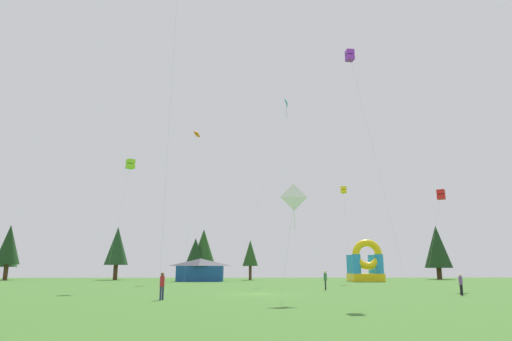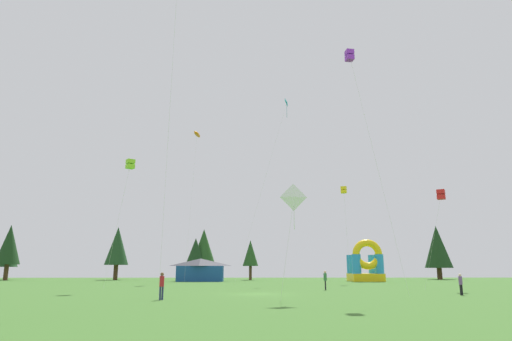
{
  "view_description": "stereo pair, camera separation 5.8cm",
  "coord_description": "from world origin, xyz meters",
  "px_view_note": "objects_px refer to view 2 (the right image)",
  "views": [
    {
      "loc": [
        -0.95,
        -35.97,
        2.01
      ],
      "look_at": [
        0.0,
        14.76,
        13.14
      ],
      "focal_mm": 31.21,
      "sensor_mm": 36.0,
      "label": 1
    },
    {
      "loc": [
        -0.89,
        -35.97,
        2.01
      ],
      "look_at": [
        0.0,
        14.76,
        13.14
      ],
      "focal_mm": 31.21,
      "sensor_mm": 36.0,
      "label": 2
    }
  ],
  "objects_px": {
    "kite_purple_box": "(350,56)",
    "kite_orange_parafoil": "(197,134)",
    "person_left_edge": "(461,282)",
    "kite_teal_diamond": "(287,104)",
    "person_midfield": "(325,278)",
    "inflatable_yellow_castle": "(366,266)",
    "kite_lime_box": "(130,164)",
    "kite_white_diamond": "(294,198)",
    "kite_yellow_box": "(344,190)",
    "person_far_side": "(162,284)",
    "kite_red_box": "(441,195)",
    "festival_tent": "(200,270)"
  },
  "relations": [
    {
      "from": "person_midfield",
      "to": "kite_orange_parafoil",
      "type": "bearing_deg",
      "value": 40.18
    },
    {
      "from": "kite_red_box",
      "to": "inflatable_yellow_castle",
      "type": "relative_size",
      "value": 1.52
    },
    {
      "from": "kite_red_box",
      "to": "kite_lime_box",
      "type": "bearing_deg",
      "value": -179.26
    },
    {
      "from": "kite_purple_box",
      "to": "kite_orange_parafoil",
      "type": "relative_size",
      "value": 0.84
    },
    {
      "from": "kite_teal_diamond",
      "to": "festival_tent",
      "type": "distance_m",
      "value": 28.27
    },
    {
      "from": "person_midfield",
      "to": "kite_purple_box",
      "type": "bearing_deg",
      "value": -167.5
    },
    {
      "from": "kite_teal_diamond",
      "to": "kite_white_diamond",
      "type": "distance_m",
      "value": 40.54
    },
    {
      "from": "kite_purple_box",
      "to": "inflatable_yellow_castle",
      "type": "height_order",
      "value": "kite_purple_box"
    },
    {
      "from": "kite_purple_box",
      "to": "person_midfield",
      "type": "xyz_separation_m",
      "value": [
        -0.9,
        9.79,
        -17.6
      ]
    },
    {
      "from": "kite_white_diamond",
      "to": "kite_purple_box",
      "type": "height_order",
      "value": "kite_purple_box"
    },
    {
      "from": "kite_white_diamond",
      "to": "kite_yellow_box",
      "type": "height_order",
      "value": "kite_yellow_box"
    },
    {
      "from": "kite_white_diamond",
      "to": "person_left_edge",
      "type": "relative_size",
      "value": 4.38
    },
    {
      "from": "kite_lime_box",
      "to": "kite_orange_parafoil",
      "type": "xyz_separation_m",
      "value": [
        3.51,
        23.81,
        10.33
      ]
    },
    {
      "from": "kite_teal_diamond",
      "to": "person_far_side",
      "type": "relative_size",
      "value": 15.65
    },
    {
      "from": "kite_white_diamond",
      "to": "kite_purple_box",
      "type": "bearing_deg",
      "value": 43.81
    },
    {
      "from": "kite_lime_box",
      "to": "person_left_edge",
      "type": "xyz_separation_m",
      "value": [
        27.52,
        -7.95,
        -10.89
      ]
    },
    {
      "from": "person_left_edge",
      "to": "kite_teal_diamond",
      "type": "bearing_deg",
      "value": -95.91
    },
    {
      "from": "kite_red_box",
      "to": "person_far_side",
      "type": "height_order",
      "value": "kite_red_box"
    },
    {
      "from": "kite_teal_diamond",
      "to": "kite_purple_box",
      "type": "xyz_separation_m",
      "value": [
        2.39,
        -30.26,
        -7.43
      ]
    },
    {
      "from": "kite_lime_box",
      "to": "person_far_side",
      "type": "xyz_separation_m",
      "value": [
        5.93,
        -12.68,
        -10.81
      ]
    },
    {
      "from": "kite_orange_parafoil",
      "to": "person_far_side",
      "type": "bearing_deg",
      "value": -86.2
    },
    {
      "from": "festival_tent",
      "to": "kite_lime_box",
      "type": "bearing_deg",
      "value": -98.94
    },
    {
      "from": "kite_red_box",
      "to": "kite_orange_parafoil",
      "type": "distance_m",
      "value": 37.95
    },
    {
      "from": "kite_lime_box",
      "to": "person_midfield",
      "type": "relative_size",
      "value": 7.06
    },
    {
      "from": "kite_purple_box",
      "to": "person_far_side",
      "type": "relative_size",
      "value": 11.14
    },
    {
      "from": "person_far_side",
      "to": "person_left_edge",
      "type": "bearing_deg",
      "value": -27.13
    },
    {
      "from": "inflatable_yellow_castle",
      "to": "kite_lime_box",
      "type": "bearing_deg",
      "value": -137.62
    },
    {
      "from": "kite_purple_box",
      "to": "person_far_side",
      "type": "distance_m",
      "value": 22.53
    },
    {
      "from": "kite_red_box",
      "to": "kite_lime_box",
      "type": "distance_m",
      "value": 30.45
    },
    {
      "from": "kite_purple_box",
      "to": "inflatable_yellow_castle",
      "type": "bearing_deg",
      "value": 74.77
    },
    {
      "from": "person_far_side",
      "to": "kite_teal_diamond",
      "type": "bearing_deg",
      "value": 31.94
    },
    {
      "from": "kite_red_box",
      "to": "person_left_edge",
      "type": "relative_size",
      "value": 5.99
    },
    {
      "from": "kite_orange_parafoil",
      "to": "festival_tent",
      "type": "relative_size",
      "value": 3.29
    },
    {
      "from": "person_left_edge",
      "to": "inflatable_yellow_castle",
      "type": "xyz_separation_m",
      "value": [
        1.96,
        34.84,
        1.3
      ]
    },
    {
      "from": "kite_white_diamond",
      "to": "person_midfield",
      "type": "distance_m",
      "value": 16.3
    },
    {
      "from": "person_left_edge",
      "to": "inflatable_yellow_castle",
      "type": "bearing_deg",
      "value": -118.82
    },
    {
      "from": "kite_lime_box",
      "to": "kite_purple_box",
      "type": "relative_size",
      "value": 0.64
    },
    {
      "from": "kite_yellow_box",
      "to": "kite_lime_box",
      "type": "bearing_deg",
      "value": -143.43
    },
    {
      "from": "kite_lime_box",
      "to": "kite_yellow_box",
      "type": "distance_m",
      "value": 30.78
    },
    {
      "from": "festival_tent",
      "to": "kite_teal_diamond",
      "type": "bearing_deg",
      "value": -25.26
    },
    {
      "from": "person_midfield",
      "to": "inflatable_yellow_castle",
      "type": "distance_m",
      "value": 28.65
    },
    {
      "from": "kite_purple_box",
      "to": "person_midfield",
      "type": "relative_size",
      "value": 11.01
    },
    {
      "from": "kite_lime_box",
      "to": "kite_teal_diamond",
      "type": "bearing_deg",
      "value": 50.48
    },
    {
      "from": "kite_lime_box",
      "to": "kite_red_box",
      "type": "bearing_deg",
      "value": 0.74
    },
    {
      "from": "person_left_edge",
      "to": "person_midfield",
      "type": "bearing_deg",
      "value": -68.96
    },
    {
      "from": "person_midfield",
      "to": "inflatable_yellow_castle",
      "type": "xyz_separation_m",
      "value": [
        10.78,
        26.51,
        1.2
      ]
    },
    {
      "from": "person_far_side",
      "to": "festival_tent",
      "type": "distance_m",
      "value": 39.69
    },
    {
      "from": "kite_orange_parafoil",
      "to": "inflatable_yellow_castle",
      "type": "xyz_separation_m",
      "value": [
        25.97,
        3.09,
        -19.92
      ]
    },
    {
      "from": "kite_teal_diamond",
      "to": "person_far_side",
      "type": "height_order",
      "value": "kite_teal_diamond"
    },
    {
      "from": "person_far_side",
      "to": "inflatable_yellow_castle",
      "type": "xyz_separation_m",
      "value": [
        23.55,
        39.57,
        1.22
      ]
    }
  ]
}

